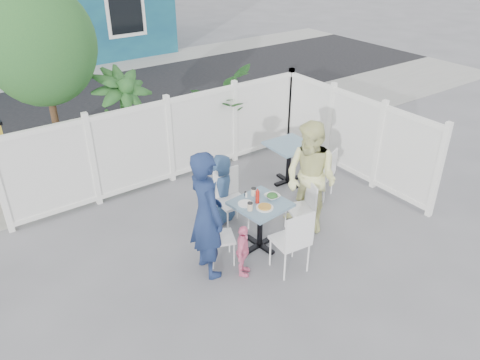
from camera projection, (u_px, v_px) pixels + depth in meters
ground at (242, 243)px, 7.18m from camera, size 80.00×80.00×0.00m
near_sidewalk at (137, 155)px, 9.88m from camera, size 24.00×2.60×0.01m
street at (78, 105)px, 12.51m from camera, size 24.00×5.00×0.01m
far_sidewalk at (45, 77)px, 14.71m from camera, size 24.00×1.60×0.01m
fence_back at (170, 142)px, 8.56m from camera, size 5.86×0.08×1.60m
fence_right at (353, 137)px, 8.76m from camera, size 0.08×3.66×1.60m
tree at (40, 46)px, 7.45m from camera, size 1.80×1.62×3.59m
potted_shrub_a at (124, 125)px, 8.66m from camera, size 1.43×1.43×2.05m
potted_shrub_b at (217, 112)px, 9.67m from camera, size 2.07×2.07×1.74m
main_table at (260, 213)px, 6.84m from camera, size 0.80×0.80×0.77m
spare_table at (289, 153)px, 8.57m from camera, size 0.76×0.76×0.78m
chair_left at (216, 234)px, 6.57m from camera, size 0.48×0.49×0.84m
chair_right at (304, 204)px, 7.24m from camera, size 0.48×0.49×0.86m
chair_back at (230, 194)px, 7.35m from camera, size 0.48×0.46×0.98m
chair_near at (294, 238)px, 6.32m from camera, size 0.50×0.49×1.00m
chair_spare at (325, 171)px, 8.13m from camera, size 0.54×0.53×0.91m
man at (207, 215)px, 6.19m from camera, size 0.50×0.71×1.85m
woman at (311, 178)px, 7.13m from camera, size 0.84×0.99×1.80m
boy at (222, 189)px, 7.46m from camera, size 0.66×0.52×1.18m
toddler at (243, 251)px, 6.37m from camera, size 0.47×0.46×0.79m
plate_main at (265, 208)px, 6.63m from camera, size 0.25×0.25×0.02m
plate_side at (245, 204)px, 6.72m from camera, size 0.22×0.22×0.02m
salad_bowl at (272, 197)px, 6.86m from camera, size 0.22×0.22×0.05m
coffee_cup_a at (250, 207)px, 6.56m from camera, size 0.07×0.07×0.11m
coffee_cup_b at (254, 192)px, 6.91m from camera, size 0.07×0.07×0.11m
ketchup_bottle at (257, 197)px, 6.71m from camera, size 0.06×0.06×0.19m
salt_shaker at (246, 195)px, 6.87m from camera, size 0.03×0.03×0.07m
pepper_shaker at (245, 194)px, 6.90m from camera, size 0.03×0.03×0.07m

